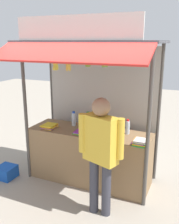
{
  "coord_description": "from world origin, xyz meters",
  "views": [
    {
      "loc": [
        1.73,
        -3.89,
        2.5
      ],
      "look_at": [
        0.0,
        0.0,
        1.31
      ],
      "focal_mm": 40.92,
      "sensor_mm": 36.0,
      "label": 1
    }
  ],
  "objects_px": {
    "banana_bunch_leftmost": "(55,65)",
    "vendor_person": "(101,147)",
    "magazine_stack_far_right": "(49,126)",
    "banana_bunch_rightmost": "(68,66)",
    "magazine_stack_mid_right": "(82,132)",
    "plastic_crate": "(6,172)",
    "water_bottle_far_left": "(74,119)",
    "water_bottle_center": "(88,121)",
    "water_bottle_left": "(128,127)",
    "magazine_stack_mid_left": "(140,142)",
    "banana_bunch_inner_right": "(105,62)",
    "banana_bunch_inner_left": "(88,62)"
  },
  "relations": [
    {
      "from": "magazine_stack_far_right",
      "to": "banana_bunch_rightmost",
      "type": "relative_size",
      "value": 0.91
    },
    {
      "from": "banana_bunch_inner_left",
      "to": "water_bottle_far_left",
      "type": "bearing_deg",
      "value": 132.98
    },
    {
      "from": "magazine_stack_mid_right",
      "to": "plastic_crate",
      "type": "distance_m",
      "value": 1.69
    },
    {
      "from": "water_bottle_far_left",
      "to": "banana_bunch_rightmost",
      "type": "relative_size",
      "value": 0.86
    },
    {
      "from": "water_bottle_center",
      "to": "banana_bunch_inner_right",
      "type": "height_order",
      "value": "banana_bunch_inner_right"
    },
    {
      "from": "banana_bunch_inner_right",
      "to": "banana_bunch_inner_left",
      "type": "distance_m",
      "value": 0.26
    },
    {
      "from": "magazine_stack_mid_left",
      "to": "magazine_stack_far_right",
      "type": "bearing_deg",
      "value": 176.89
    },
    {
      "from": "water_bottle_left",
      "to": "banana_bunch_inner_right",
      "type": "xyz_separation_m",
      "value": [
        -0.21,
        -0.59,
        1.13
      ]
    },
    {
      "from": "water_bottle_left",
      "to": "magazine_stack_mid_left",
      "type": "xyz_separation_m",
      "value": [
        0.31,
        -0.37,
        -0.09
      ]
    },
    {
      "from": "magazine_stack_mid_right",
      "to": "banana_bunch_leftmost",
      "type": "bearing_deg",
      "value": -136.2
    },
    {
      "from": "magazine_stack_mid_right",
      "to": "water_bottle_left",
      "type": "bearing_deg",
      "value": 22.19
    },
    {
      "from": "water_bottle_far_left",
      "to": "water_bottle_center",
      "type": "xyz_separation_m",
      "value": [
        0.32,
        -0.06,
        0.02
      ]
    },
    {
      "from": "water_bottle_left",
      "to": "plastic_crate",
      "type": "bearing_deg",
      "value": -161.45
    },
    {
      "from": "water_bottle_far_left",
      "to": "plastic_crate",
      "type": "xyz_separation_m",
      "value": [
        -1.07,
        -0.74,
        -0.98
      ]
    },
    {
      "from": "water_bottle_center",
      "to": "plastic_crate",
      "type": "height_order",
      "value": "water_bottle_center"
    },
    {
      "from": "water_bottle_left",
      "to": "magazine_stack_far_right",
      "type": "xyz_separation_m",
      "value": [
        -1.39,
        -0.28,
        -0.09
      ]
    },
    {
      "from": "magazine_stack_mid_left",
      "to": "vendor_person",
      "type": "distance_m",
      "value": 0.72
    },
    {
      "from": "banana_bunch_inner_left",
      "to": "banana_bunch_inner_right",
      "type": "bearing_deg",
      "value": -0.03
    },
    {
      "from": "water_bottle_center",
      "to": "magazine_stack_far_right",
      "type": "height_order",
      "value": "water_bottle_center"
    },
    {
      "from": "magazine_stack_far_right",
      "to": "banana_bunch_inner_right",
      "type": "height_order",
      "value": "banana_bunch_inner_right"
    },
    {
      "from": "water_bottle_far_left",
      "to": "magazine_stack_far_right",
      "type": "distance_m",
      "value": 0.47
    },
    {
      "from": "magazine_stack_mid_left",
      "to": "plastic_crate",
      "type": "distance_m",
      "value": 2.6
    },
    {
      "from": "magazine_stack_far_right",
      "to": "banana_bunch_rightmost",
      "type": "xyz_separation_m",
      "value": [
        0.59,
        -0.31,
        1.14
      ]
    },
    {
      "from": "banana_bunch_rightmost",
      "to": "magazine_stack_far_right",
      "type": "bearing_deg",
      "value": 152.28
    },
    {
      "from": "banana_bunch_rightmost",
      "to": "vendor_person",
      "type": "height_order",
      "value": "banana_bunch_rightmost"
    },
    {
      "from": "banana_bunch_inner_left",
      "to": "banana_bunch_rightmost",
      "type": "bearing_deg",
      "value": 179.95
    },
    {
      "from": "water_bottle_far_left",
      "to": "plastic_crate",
      "type": "height_order",
      "value": "water_bottle_far_left"
    },
    {
      "from": "magazine_stack_mid_left",
      "to": "banana_bunch_rightmost",
      "type": "relative_size",
      "value": 0.88
    },
    {
      "from": "magazine_stack_mid_right",
      "to": "banana_bunch_inner_right",
      "type": "distance_m",
      "value": 1.36
    },
    {
      "from": "banana_bunch_rightmost",
      "to": "plastic_crate",
      "type": "relative_size",
      "value": 0.98
    },
    {
      "from": "water_bottle_far_left",
      "to": "magazine_stack_mid_left",
      "type": "relative_size",
      "value": 0.98
    },
    {
      "from": "magazine_stack_mid_right",
      "to": "magazine_stack_mid_left",
      "type": "xyz_separation_m",
      "value": [
        1.03,
        -0.07,
        0.02
      ]
    },
    {
      "from": "water_bottle_far_left",
      "to": "magazine_stack_mid_right",
      "type": "xyz_separation_m",
      "value": [
        0.32,
        -0.32,
        -0.11
      ]
    },
    {
      "from": "magazine_stack_mid_left",
      "to": "banana_bunch_inner_left",
      "type": "relative_size",
      "value": 1.14
    },
    {
      "from": "magazine_stack_mid_right",
      "to": "magazine_stack_far_right",
      "type": "relative_size",
      "value": 0.93
    },
    {
      "from": "water_bottle_far_left",
      "to": "magazine_stack_mid_left",
      "type": "xyz_separation_m",
      "value": [
        1.35,
        -0.4,
        -0.09
      ]
    },
    {
      "from": "magazine_stack_far_right",
      "to": "plastic_crate",
      "type": "relative_size",
      "value": 0.89
    },
    {
      "from": "banana_bunch_rightmost",
      "to": "plastic_crate",
      "type": "bearing_deg",
      "value": -174.73
    },
    {
      "from": "water_bottle_left",
      "to": "magazine_stack_mid_left",
      "type": "relative_size",
      "value": 0.92
    },
    {
      "from": "magazine_stack_far_right",
      "to": "banana_bunch_inner_right",
      "type": "xyz_separation_m",
      "value": [
        1.18,
        -0.31,
        1.22
      ]
    },
    {
      "from": "banana_bunch_leftmost",
      "to": "vendor_person",
      "type": "distance_m",
      "value": 1.45
    },
    {
      "from": "magazine_stack_mid_right",
      "to": "magazine_stack_mid_left",
      "type": "height_order",
      "value": "magazine_stack_mid_left"
    },
    {
      "from": "plastic_crate",
      "to": "magazine_stack_far_right",
      "type": "bearing_deg",
      "value": 31.01
    },
    {
      "from": "magazine_stack_far_right",
      "to": "banana_bunch_inner_left",
      "type": "xyz_separation_m",
      "value": [
        0.92,
        -0.31,
        1.21
      ]
    },
    {
      "from": "water_bottle_far_left",
      "to": "water_bottle_center",
      "type": "height_order",
      "value": "water_bottle_center"
    },
    {
      "from": "water_bottle_center",
      "to": "magazine_stack_mid_right",
      "type": "bearing_deg",
      "value": -89.11
    },
    {
      "from": "water_bottle_far_left",
      "to": "plastic_crate",
      "type": "relative_size",
      "value": 0.85
    },
    {
      "from": "water_bottle_center",
      "to": "vendor_person",
      "type": "xyz_separation_m",
      "value": [
        0.6,
        -0.91,
        -0.04
      ]
    },
    {
      "from": "water_bottle_far_left",
      "to": "banana_bunch_inner_left",
      "type": "xyz_separation_m",
      "value": [
        0.57,
        -0.62,
        1.11
      ]
    },
    {
      "from": "magazine_stack_far_right",
      "to": "plastic_crate",
      "type": "xyz_separation_m",
      "value": [
        -0.72,
        -0.43,
        -0.88
      ]
    }
  ]
}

